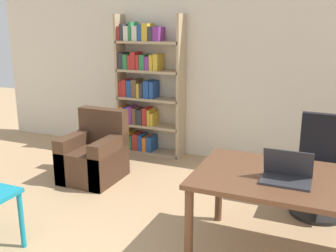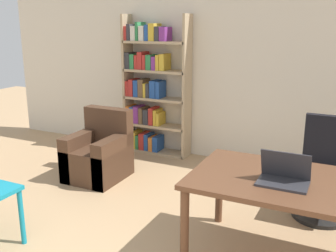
{
  "view_description": "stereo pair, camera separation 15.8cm",
  "coord_description": "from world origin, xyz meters",
  "px_view_note": "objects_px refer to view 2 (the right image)",
  "views": [
    {
      "loc": [
        1.18,
        -0.72,
        1.92
      ],
      "look_at": [
        -0.2,
        2.51,
        0.98
      ],
      "focal_mm": 42.0,
      "sensor_mm": 36.0,
      "label": 1
    },
    {
      "loc": [
        1.33,
        -0.65,
        1.92
      ],
      "look_at": [
        -0.2,
        2.51,
        0.98
      ],
      "focal_mm": 42.0,
      "sensor_mm": 36.0,
      "label": 2
    }
  ],
  "objects_px": {
    "laptop": "(284,177)",
    "office_chair": "(324,174)",
    "armchair": "(99,156)",
    "desk": "(304,192)",
    "bookshelf": "(150,89)"
  },
  "relations": [
    {
      "from": "laptop",
      "to": "office_chair",
      "type": "xyz_separation_m",
      "value": [
        0.22,
        1.11,
        -0.34
      ]
    },
    {
      "from": "armchair",
      "to": "desk",
      "type": "bearing_deg",
      "value": -18.55
    },
    {
      "from": "desk",
      "to": "bookshelf",
      "type": "bearing_deg",
      "value": 140.18
    },
    {
      "from": "desk",
      "to": "bookshelf",
      "type": "height_order",
      "value": "bookshelf"
    },
    {
      "from": "desk",
      "to": "office_chair",
      "type": "xyz_separation_m",
      "value": [
        0.08,
        1.02,
        -0.21
      ]
    },
    {
      "from": "desk",
      "to": "bookshelf",
      "type": "relative_size",
      "value": 0.86
    },
    {
      "from": "laptop",
      "to": "armchair",
      "type": "height_order",
      "value": "laptop"
    },
    {
      "from": "desk",
      "to": "bookshelf",
      "type": "distance_m",
      "value": 3.19
    },
    {
      "from": "desk",
      "to": "armchair",
      "type": "bearing_deg",
      "value": 161.45
    },
    {
      "from": "desk",
      "to": "laptop",
      "type": "height_order",
      "value": "laptop"
    },
    {
      "from": "armchair",
      "to": "laptop",
      "type": "bearing_deg",
      "value": -21.47
    },
    {
      "from": "laptop",
      "to": "bookshelf",
      "type": "bearing_deg",
      "value": 137.23
    },
    {
      "from": "desk",
      "to": "armchair",
      "type": "distance_m",
      "value": 2.7
    },
    {
      "from": "office_chair",
      "to": "armchair",
      "type": "distance_m",
      "value": 2.62
    },
    {
      "from": "laptop",
      "to": "office_chair",
      "type": "distance_m",
      "value": 1.18
    }
  ]
}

